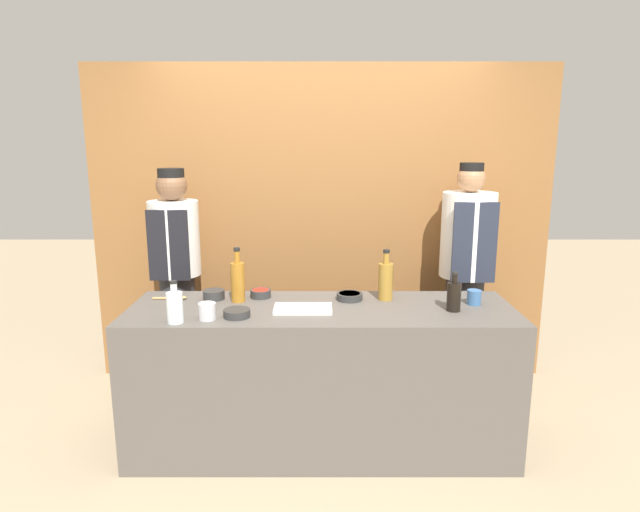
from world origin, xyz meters
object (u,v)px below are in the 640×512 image
bottle_soy (453,296)px  cup_blue (473,297)px  sauce_bowl_red (259,293)px  chef_left (175,274)px  cutting_board (302,309)px  bottle_vinegar (384,280)px  sauce_bowl_white (213,294)px  sauce_bowl_purple (348,296)px  chef_right (464,272)px  cup_steel (206,311)px  sauce_bowl_yellow (236,313)px  bottle_clear (173,306)px  wooden_spoon (172,298)px  bottle_amber (236,281)px

bottle_soy → cup_blue: (0.15, 0.12, -0.05)m
sauce_bowl_red → chef_left: chef_left is taller
chef_left → cutting_board: bearing=-40.1°
bottle_vinegar → cup_blue: bottle_vinegar is taller
sauce_bowl_white → sauce_bowl_purple: bearing=-1.1°
chef_left → sauce_bowl_red: bearing=-38.4°
bottle_soy → cutting_board: bearing=179.6°
sauce_bowl_white → bottle_soy: bearing=-9.3°
sauce_bowl_purple → chef_right: 1.05m
cup_steel → chef_left: chef_left is taller
sauce_bowl_red → sauce_bowl_yellow: sauce_bowl_red is taller
cutting_board → sauce_bowl_white: bearing=158.0°
chef_right → sauce_bowl_purple: bearing=-146.4°
bottle_clear → chef_left: chef_left is taller
bottle_vinegar → wooden_spoon: size_ratio=1.50×
sauce_bowl_yellow → bottle_amber: 0.31m
bottle_clear → chef_right: 2.09m
sauce_bowl_red → cup_steel: bearing=-120.4°
sauce_bowl_purple → cutting_board: 0.35m
sauce_bowl_white → wooden_spoon: sauce_bowl_white is taller
bottle_clear → bottle_soy: (1.55, 0.20, -0.00)m
sauce_bowl_red → bottle_amber: (-0.13, -0.09, 0.10)m
sauce_bowl_red → bottle_clear: size_ratio=0.55×
sauce_bowl_yellow → bottle_clear: size_ratio=0.64×
sauce_bowl_red → bottle_soy: bearing=-13.3°
sauce_bowl_white → cutting_board: size_ratio=0.39×
bottle_amber → chef_right: size_ratio=0.20×
sauce_bowl_purple → chef_right: chef_right is taller
sauce_bowl_white → bottle_clear: (-0.12, -0.44, 0.06)m
cutting_board → cup_blue: (1.02, 0.12, 0.03)m
sauce_bowl_white → bottle_vinegar: 1.07m
sauce_bowl_white → bottle_vinegar: bearing=-0.5°
sauce_bowl_red → chef_right: (1.43, 0.53, 0.00)m
sauce_bowl_yellow → cup_steel: 0.16m
bottle_amber → sauce_bowl_white: bearing=161.9°
bottle_vinegar → chef_left: 1.56m
sauce_bowl_yellow → bottle_vinegar: size_ratio=0.47×
sauce_bowl_yellow → bottle_soy: bearing=5.2°
cutting_board → cup_steel: size_ratio=3.50×
sauce_bowl_white → bottle_amber: bearing=-18.1°
bottle_amber → sauce_bowl_purple: bearing=3.0°
sauce_bowl_purple → cup_steel: 0.88m
sauce_bowl_yellow → bottle_soy: (1.23, 0.11, 0.07)m
sauce_bowl_red → wooden_spoon: sauce_bowl_red is taller
sauce_bowl_white → bottle_vinegar: size_ratio=0.42×
sauce_bowl_red → chef_left: bearing=141.6°
sauce_bowl_yellow → cup_blue: (1.39, 0.24, 0.02)m
bottle_vinegar → wooden_spoon: (-1.31, -0.00, -0.11)m
chef_left → bottle_clear: bearing=-75.5°
bottle_clear → cup_steel: bearing=18.0°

